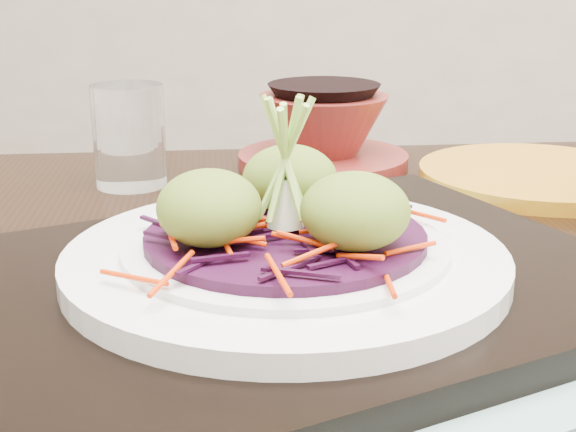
# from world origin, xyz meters

# --- Properties ---
(dining_table) EXTENTS (1.25, 0.94, 0.71)m
(dining_table) POSITION_xyz_m (-0.09, 0.06, 0.62)
(dining_table) COLOR black
(dining_table) RESTS_ON ground
(placemat) EXTENTS (0.56, 0.53, 0.00)m
(placemat) POSITION_xyz_m (-0.06, 0.04, 0.71)
(placemat) COLOR #82A99E
(placemat) RESTS_ON dining_table
(serving_tray) EXTENTS (0.48, 0.45, 0.02)m
(serving_tray) POSITION_xyz_m (-0.06, 0.04, 0.72)
(serving_tray) COLOR black
(serving_tray) RESTS_ON placemat
(white_plate) EXTENTS (0.25, 0.25, 0.02)m
(white_plate) POSITION_xyz_m (-0.06, 0.04, 0.74)
(white_plate) COLOR silver
(white_plate) RESTS_ON serving_tray
(cabbage_bed) EXTENTS (0.16, 0.16, 0.01)m
(cabbage_bed) POSITION_xyz_m (-0.06, 0.04, 0.75)
(cabbage_bed) COLOR #300924
(cabbage_bed) RESTS_ON white_plate
(carrot_julienne) EXTENTS (0.19, 0.19, 0.01)m
(carrot_julienne) POSITION_xyz_m (-0.06, 0.04, 0.76)
(carrot_julienne) COLOR red
(carrot_julienne) RESTS_ON cabbage_bed
(guacamole_scoops) EXTENTS (0.14, 0.12, 0.04)m
(guacamole_scoops) POSITION_xyz_m (-0.06, 0.04, 0.78)
(guacamole_scoops) COLOR olive
(guacamole_scoops) RESTS_ON cabbage_bed
(scallion_garnish) EXTENTS (0.06, 0.06, 0.09)m
(scallion_garnish) POSITION_xyz_m (-0.06, 0.04, 0.80)
(scallion_garnish) COLOR #99C850
(scallion_garnish) RESTS_ON cabbage_bed
(water_glass) EXTENTS (0.07, 0.07, 0.09)m
(water_glass) POSITION_xyz_m (-0.21, 0.29, 0.76)
(water_glass) COLOR white
(water_glass) RESTS_ON dining_table
(terracotta_bowl_set) EXTENTS (0.17, 0.17, 0.07)m
(terracotta_bowl_set) POSITION_xyz_m (-0.05, 0.37, 0.74)
(terracotta_bowl_set) COLOR maroon
(terracotta_bowl_set) RESTS_ON dining_table
(yellow_plate) EXTENTS (0.28, 0.28, 0.01)m
(yellow_plate) POSITION_xyz_m (0.15, 0.32, 0.72)
(yellow_plate) COLOR #B87714
(yellow_plate) RESTS_ON dining_table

